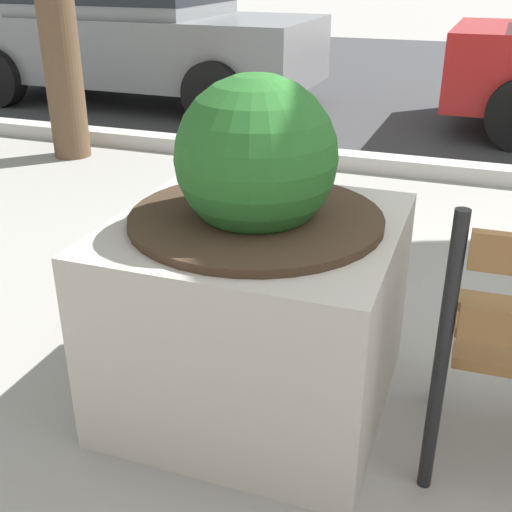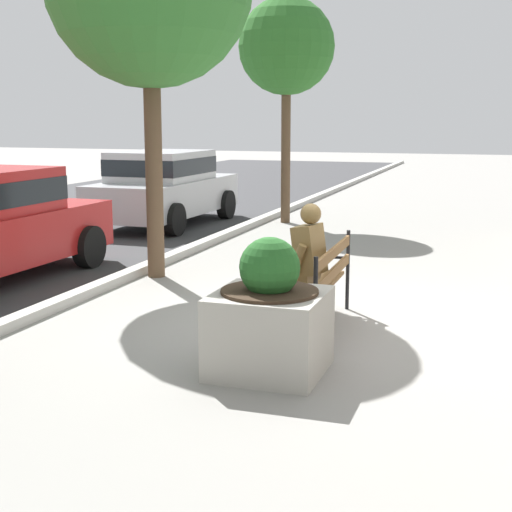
% 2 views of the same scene
% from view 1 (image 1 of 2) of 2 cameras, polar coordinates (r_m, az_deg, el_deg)
% --- Properties ---
extents(concrete_planter, '(0.97, 0.97, 1.23)m').
position_cam_1_polar(concrete_planter, '(2.31, 0.00, -2.65)').
color(concrete_planter, '#A8A399').
rests_on(concrete_planter, ground).
extents(parked_car_grey, '(4.13, 1.99, 1.56)m').
position_cam_1_polar(parked_car_grey, '(7.91, -10.90, 19.38)').
color(parked_car_grey, slate).
rests_on(parked_car_grey, ground).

